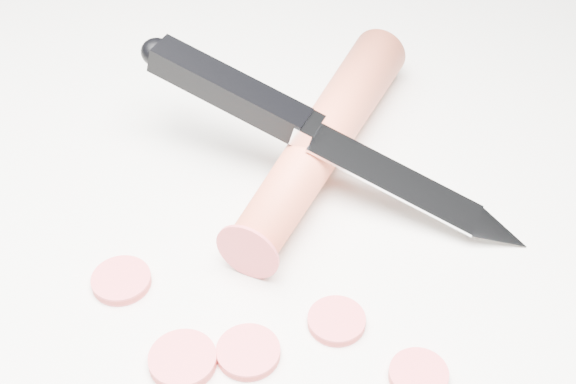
{
  "coord_description": "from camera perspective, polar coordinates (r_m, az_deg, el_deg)",
  "views": [
    {
      "loc": [
        0.04,
        -0.32,
        0.34
      ],
      "look_at": [
        0.03,
        0.02,
        0.02
      ],
      "focal_mm": 50.0,
      "sensor_mm": 36.0,
      "label": 1
    }
  ],
  "objects": [
    {
      "name": "carrot_slice_3",
      "position": [
        0.42,
        -7.5,
        -11.76
      ],
      "size": [
        0.03,
        0.03,
        0.01
      ],
      "primitive_type": "cylinder",
      "color": "#DD494F",
      "rests_on": "ground"
    },
    {
      "name": "carrot",
      "position": [
        0.51,
        2.52,
        3.84
      ],
      "size": [
        0.11,
        0.21,
        0.03
      ],
      "primitive_type": "cylinder",
      "rotation": [
        1.57,
        0.0,
        -0.38
      ],
      "color": "#E55638",
      "rests_on": "ground"
    },
    {
      "name": "carrot_slice_4",
      "position": [
        0.43,
        3.47,
        -9.13
      ],
      "size": [
        0.03,
        0.03,
        0.01
      ],
      "primitive_type": "cylinder",
      "color": "#DD494F",
      "rests_on": "ground"
    },
    {
      "name": "kitchen_knife",
      "position": [
        0.48,
        2.99,
        3.95
      ],
      "size": [
        0.25,
        0.12,
        0.08
      ],
      "primitive_type": null,
      "color": "silver",
      "rests_on": "ground"
    },
    {
      "name": "ground",
      "position": [
        0.47,
        -3.36,
        -3.38
      ],
      "size": [
        2.4,
        2.4,
        0.0
      ],
      "primitive_type": "plane",
      "color": "silver",
      "rests_on": "ground"
    },
    {
      "name": "carrot_slice_2",
      "position": [
        0.42,
        -2.84,
        -11.3
      ],
      "size": [
        0.03,
        0.03,
        0.01
      ],
      "primitive_type": "cylinder",
      "color": "#DD494F",
      "rests_on": "ground"
    },
    {
      "name": "carrot_slice_0",
      "position": [
        0.46,
        -11.77,
        -6.18
      ],
      "size": [
        0.03,
        0.03,
        0.01
      ],
      "primitive_type": "cylinder",
      "color": "#DD494F",
      "rests_on": "ground"
    },
    {
      "name": "carrot_slice_1",
      "position": [
        0.42,
        9.26,
        -12.73
      ],
      "size": [
        0.03,
        0.03,
        0.01
      ],
      "primitive_type": "cylinder",
      "color": "#DD494F",
      "rests_on": "ground"
    }
  ]
}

